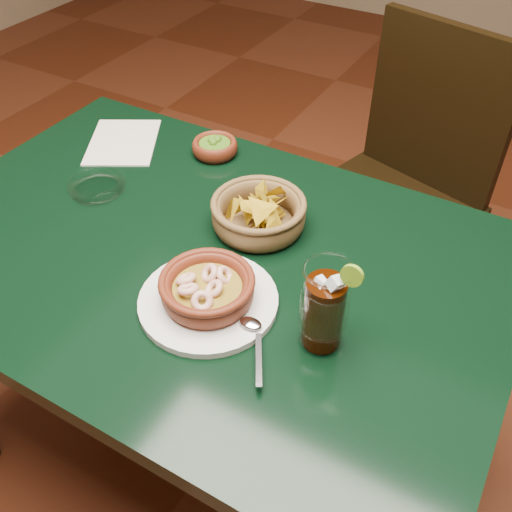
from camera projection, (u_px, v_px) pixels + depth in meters
The scene contains 9 objects.
ground at pixel (217, 446), 1.62m from camera, with size 7.00×7.00×0.00m, color #471C0C.
dining_table at pixel (202, 285), 1.18m from camera, with size 1.20×0.80×0.75m.
dining_chair at pixel (399, 188), 1.65m from camera, with size 0.55×0.55×0.96m.
shrimp_plate at pixel (208, 292), 0.99m from camera, with size 0.30×0.25×0.07m.
chip_basket at pixel (259, 214), 1.14m from camera, with size 0.22×0.22×0.14m.
guacamole_ramekin at pixel (215, 147), 1.36m from camera, with size 0.13×0.13×0.04m.
cola_drink at pixel (324, 308), 0.89m from camera, with size 0.16×0.16×0.19m.
glass_ashtray at pixel (97, 186), 1.25m from camera, with size 0.13×0.13×0.03m.
paper_menu at pixel (123, 142), 1.41m from camera, with size 0.25×0.27×0.00m.
Camera 1 is at (0.51, -0.67, 1.49)m, focal length 40.00 mm.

